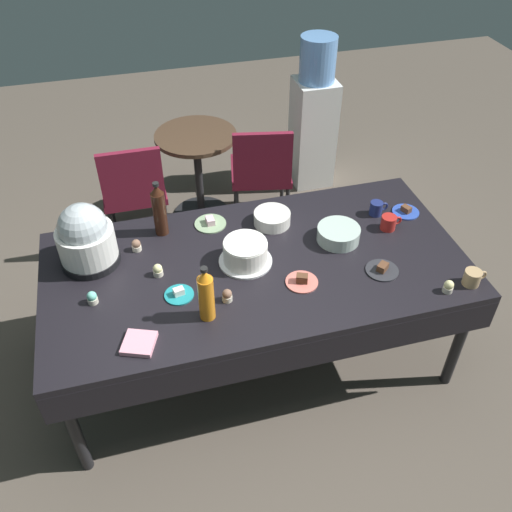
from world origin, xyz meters
The scene contains 26 objects.
ground centered at (0.00, 0.00, 0.00)m, with size 9.00×9.00×0.00m, color brown.
potluck_table centered at (0.00, 0.00, 0.69)m, with size 2.20×1.10×0.75m.
frosted_layer_cake centered at (-0.05, 0.02, 0.81)m, with size 0.28×0.28×0.13m.
slow_cooker centered at (-0.83, 0.24, 0.91)m, with size 0.31×0.31×0.35m.
glass_salad_bowl centered at (0.48, 0.07, 0.79)m, with size 0.23×0.23×0.08m, color #B2C6BC.
ceramic_snack_bowl centered at (0.18, 0.31, 0.79)m, with size 0.21×0.21×0.07m, color silver.
dessert_plate_coral centered at (0.18, -0.20, 0.76)m, with size 0.16×0.16×0.05m.
dessert_plate_cobalt centered at (0.96, 0.20, 0.76)m, with size 0.16×0.16×0.04m.
dessert_plate_sage centered at (-0.16, 0.39, 0.76)m, with size 0.18×0.18×0.04m.
dessert_plate_charcoal centered at (0.61, -0.23, 0.76)m, with size 0.17×0.17×0.04m.
dessert_plate_teal centered at (-0.43, -0.13, 0.76)m, with size 0.15×0.15×0.04m.
cupcake_rose centered at (-0.20, -0.23, 0.78)m, with size 0.05×0.05×0.07m.
cupcake_berry centered at (-0.59, 0.27, 0.78)m, with size 0.05×0.05×0.07m.
cupcake_mint centered at (0.86, -0.45, 0.78)m, with size 0.05×0.05×0.07m.
cupcake_lemon centered at (-0.50, 0.04, 0.78)m, with size 0.05×0.05×0.07m.
cupcake_cocoa centered at (-0.83, -0.07, 0.78)m, with size 0.05×0.05×0.07m.
soda_bottle_cola centered at (-0.44, 0.39, 0.90)m, with size 0.07×0.07×0.33m.
soda_bottle_orange_juice centered at (-0.32, -0.30, 0.89)m, with size 0.07×0.07×0.31m.
coffee_mug_navy centered at (0.78, 0.23, 0.79)m, with size 0.11×0.07×0.08m.
coffee_mug_red centered at (0.80, 0.09, 0.79)m, with size 0.12×0.09×0.08m.
coffee_mug_tan centered at (1.00, -0.43, 0.79)m, with size 0.12×0.09×0.08m.
paper_napkin_stack centered at (-0.65, -0.40, 0.76)m, with size 0.14×0.14×0.02m, color pink.
maroon_chair_left centered at (-0.55, 1.28, 0.49)m, with size 0.44×0.44×0.85m.
maroon_chair_right centered at (0.38, 1.28, 0.49)m, with size 0.52×0.52×0.85m.
round_cafe_table centered at (-0.05, 1.50, 0.50)m, with size 0.60×0.60×0.72m.
water_cooler centered at (0.96, 1.77, 0.59)m, with size 0.32×0.32×1.24m.
Camera 1 is at (-0.56, -2.08, 2.67)m, focal length 38.69 mm.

